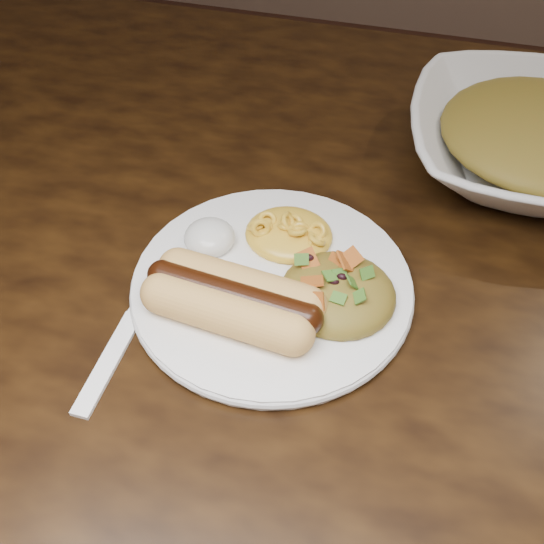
% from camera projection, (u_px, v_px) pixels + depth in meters
% --- Properties ---
extents(table, '(1.60, 0.90, 0.75)m').
position_uv_depth(table, '(270.00, 316.00, 0.65)').
color(table, black).
rests_on(table, floor).
extents(plate, '(0.31, 0.31, 0.01)m').
position_uv_depth(plate, '(272.00, 285.00, 0.55)').
color(plate, white).
rests_on(plate, table).
extents(hotdog, '(0.13, 0.08, 0.03)m').
position_uv_depth(hotdog, '(233.00, 299.00, 0.51)').
color(hotdog, '#DF9B5B').
rests_on(hotdog, plate).
extents(mac_and_cheese, '(0.09, 0.08, 0.03)m').
position_uv_depth(mac_and_cheese, '(289.00, 225.00, 0.57)').
color(mac_and_cheese, gold).
rests_on(mac_and_cheese, plate).
extents(sour_cream, '(0.05, 0.05, 0.03)m').
position_uv_depth(sour_cream, '(209.00, 233.00, 0.56)').
color(sour_cream, silver).
rests_on(sour_cream, plate).
extents(taco_salad, '(0.10, 0.09, 0.04)m').
position_uv_depth(taco_salad, '(339.00, 286.00, 0.52)').
color(taco_salad, '#9A4D18').
rests_on(taco_salad, plate).
extents(fork, '(0.02, 0.16, 0.00)m').
position_uv_depth(fork, '(109.00, 362.00, 0.50)').
color(fork, white).
rests_on(fork, table).
extents(serving_bowl, '(0.28, 0.28, 0.06)m').
position_uv_depth(serving_bowl, '(537.00, 145.00, 0.64)').
color(serving_bowl, white).
rests_on(serving_bowl, table).
extents(bowl_filling, '(0.21, 0.21, 0.05)m').
position_uv_depth(bowl_filling, '(542.00, 130.00, 0.63)').
color(bowl_filling, '#9A4D18').
rests_on(bowl_filling, serving_bowl).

